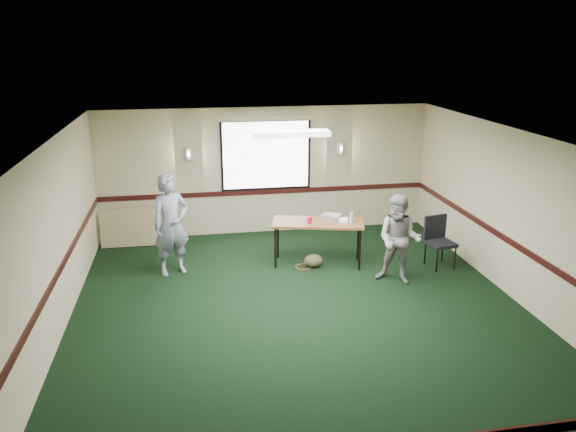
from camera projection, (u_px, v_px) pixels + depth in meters
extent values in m
plane|color=black|center=(303.00, 316.00, 8.57)|extent=(8.00, 8.00, 0.00)
plane|color=#C6B78F|center=(266.00, 171.00, 11.91)|extent=(7.00, 0.00, 7.00)
plane|color=#C6B78F|center=(405.00, 401.00, 4.41)|extent=(7.00, 0.00, 7.00)
plane|color=#C6B78F|center=(50.00, 248.00, 7.58)|extent=(0.00, 8.00, 8.00)
plane|color=#C6B78F|center=(523.00, 220.00, 8.74)|extent=(0.00, 8.00, 8.00)
plane|color=white|center=(304.00, 141.00, 7.74)|extent=(8.00, 8.00, 0.00)
cube|color=black|center=(266.00, 192.00, 12.03)|extent=(7.00, 0.03, 0.10)
cube|color=black|center=(55.00, 279.00, 7.72)|extent=(0.03, 8.00, 0.10)
cube|color=black|center=(519.00, 247.00, 8.87)|extent=(0.03, 8.00, 0.10)
cube|color=black|center=(266.00, 155.00, 11.78)|extent=(1.90, 0.01, 1.50)
cube|color=white|center=(266.00, 155.00, 11.77)|extent=(1.80, 0.02, 1.40)
cube|color=#C4B08A|center=(265.00, 118.00, 11.54)|extent=(2.05, 0.08, 0.10)
cylinder|color=silver|center=(189.00, 153.00, 11.45)|extent=(0.16, 0.16, 0.25)
cylinder|color=silver|center=(340.00, 148.00, 11.98)|extent=(0.16, 0.16, 0.25)
cube|color=white|center=(291.00, 134.00, 8.70)|extent=(1.20, 0.32, 0.08)
cube|color=brown|center=(318.00, 223.00, 10.31)|extent=(1.77, 1.04, 0.04)
cylinder|color=black|center=(275.00, 248.00, 10.23)|extent=(0.04, 0.04, 0.79)
cylinder|color=black|center=(360.00, 250.00, 10.14)|extent=(0.04, 0.04, 0.79)
cylinder|color=black|center=(278.00, 238.00, 10.74)|extent=(0.04, 0.04, 0.79)
cylinder|color=black|center=(358.00, 240.00, 10.65)|extent=(0.04, 0.04, 0.79)
cube|color=gray|center=(331.00, 217.00, 10.37)|extent=(0.43, 0.42, 0.11)
cube|color=white|center=(342.00, 220.00, 10.31)|extent=(0.24, 0.22, 0.05)
cylinder|color=#B40C29|center=(310.00, 220.00, 10.19)|extent=(0.08, 0.08, 0.12)
cylinder|color=#85B8DA|center=(351.00, 218.00, 10.21)|extent=(0.06, 0.06, 0.20)
ellipsoid|color=#464328|center=(314.00, 261.00, 10.37)|extent=(0.38, 0.31, 0.24)
torus|color=#D7461A|center=(303.00, 267.00, 10.39)|extent=(0.35, 0.35, 0.01)
cube|color=tan|center=(138.00, 227.00, 11.38)|extent=(1.48, 0.23, 0.76)
cube|color=black|center=(441.00, 244.00, 10.28)|extent=(0.53, 0.53, 0.06)
cube|color=black|center=(435.00, 227.00, 10.40)|extent=(0.46, 0.13, 0.46)
cylinder|color=black|center=(437.00, 261.00, 10.12)|extent=(0.03, 0.03, 0.43)
cylinder|color=black|center=(455.00, 258.00, 10.25)|extent=(0.03, 0.03, 0.43)
cylinder|color=black|center=(425.00, 254.00, 10.46)|extent=(0.03, 0.03, 0.43)
cylinder|color=black|center=(442.00, 251.00, 10.59)|extent=(0.03, 0.03, 0.43)
imported|color=#465F9B|center=(171.00, 225.00, 9.87)|extent=(0.78, 0.66, 1.83)
imported|color=#6985A4|center=(399.00, 239.00, 9.55)|extent=(0.96, 0.91, 1.57)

